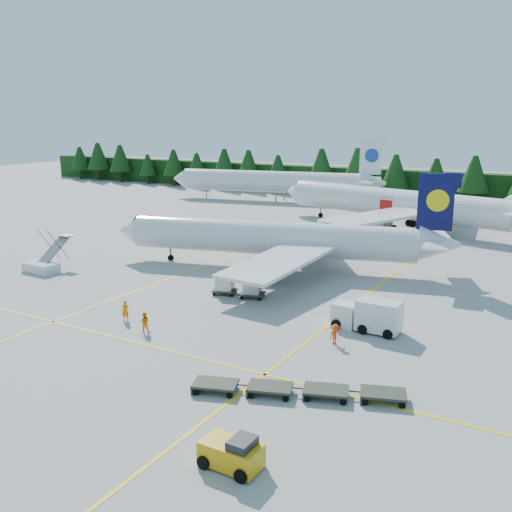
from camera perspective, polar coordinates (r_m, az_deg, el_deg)
The scene contains 16 objects.
ground at distance 45.64m, azimuth -2.06°, elevation -7.37°, with size 320.00×320.00×0.00m, color gray.
taxi_stripe_a at distance 68.98m, azimuth -3.11°, elevation -0.13°, with size 0.25×120.00×0.01m, color yellow.
taxi_stripe_b at distance 60.74m, azimuth 12.93°, elevation -2.35°, with size 0.25×120.00×0.01m, color yellow.
taxi_stripe_cross at distance 41.06m, azimuth -6.57°, elevation -9.91°, with size 80.00×0.25×0.01m, color yellow.
treeline_hedge at distance 120.98m, azimuth 19.13°, elevation 6.50°, with size 220.00×4.00×6.00m, color black.
airliner_navy at distance 63.68m, azimuth 0.90°, elevation 1.77°, with size 36.93×29.99×10.96m.
airliner_red at distance 89.98m, azimuth 13.18°, elevation 5.19°, with size 42.32×34.40×12.53m.
airliner_far_left at distance 116.95m, azimuth 0.80°, elevation 7.50°, with size 43.22×12.19×12.70m.
airstairs at distance 66.54m, azimuth -20.51°, elevation -0.81°, with size 4.01×5.44×3.56m.
service_truck at distance 45.94m, azimuth 11.01°, elevation -5.78°, with size 5.38×2.08×2.58m.
baggage_tug at distance 28.79m, azimuth -2.37°, elevation -19.07°, with size 2.96×1.61×1.58m.
dolly_train at distance 35.30m, azimuth 4.21°, elevation -13.05°, with size 12.40×6.40×0.16m.
uld_pair at distance 53.67m, azimuth -1.77°, elevation -2.84°, with size 5.46×2.62×1.71m.
crew_a at distance 48.48m, azimuth -12.93°, elevation -5.37°, with size 0.62×0.41×1.71m, color orange.
crew_b at distance 45.66m, azimuth -11.09°, elevation -6.52°, with size 0.79×0.62×1.64m, color orange.
crew_c at distance 42.88m, azimuth 7.92°, elevation -7.77°, with size 0.66×0.44×1.59m, color #FF4305.
Camera 1 is at (22.72, -36.08, 16.28)m, focal length 40.00 mm.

